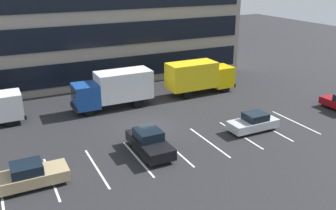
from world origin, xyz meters
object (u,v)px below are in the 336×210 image
at_px(box_truck_yellow_all, 199,76).
at_px(sedan_tan, 30,175).
at_px(sedan_silver, 253,122).
at_px(box_truck_blue, 114,88).
at_px(sedan_black, 149,142).

distance_m(box_truck_yellow_all, sedan_tan, 20.39).
bearing_deg(sedan_silver, box_truck_yellow_all, 84.34).
distance_m(box_truck_yellow_all, sedan_silver, 9.94).
height_order(box_truck_blue, sedan_silver, box_truck_blue).
bearing_deg(sedan_silver, box_truck_blue, 129.63).
xyz_separation_m(box_truck_blue, sedan_tan, (-8.56, -10.19, -1.17)).
xyz_separation_m(box_truck_yellow_all, box_truck_blue, (-8.97, -0.17, 0.02)).
distance_m(box_truck_yellow_all, box_truck_blue, 8.97).
bearing_deg(sedan_black, sedan_silver, -1.70).
height_order(box_truck_yellow_all, box_truck_blue, box_truck_blue).
bearing_deg(box_truck_yellow_all, sedan_black, -135.36).
bearing_deg(box_truck_yellow_all, sedan_silver, -95.66).
bearing_deg(sedan_black, box_truck_yellow_all, 44.64).
bearing_deg(sedan_tan, box_truck_yellow_all, 30.59).
distance_m(box_truck_blue, sedan_tan, 13.36).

